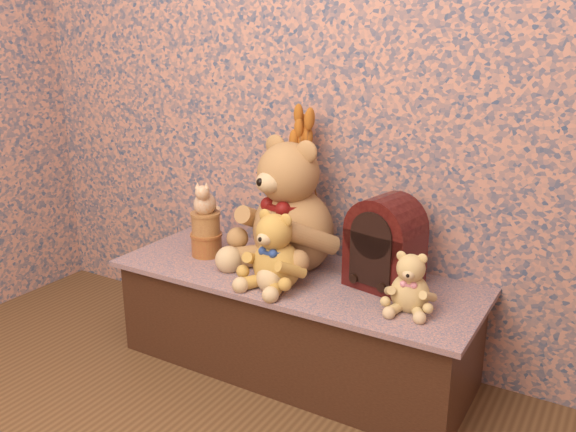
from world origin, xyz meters
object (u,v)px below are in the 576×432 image
object	(u,v)px
teddy_small	(411,279)
ceramic_vase	(301,236)
teddy_medium	(277,246)
cat_figurine	(205,197)
teddy_large	(293,198)
cathedral_radio	(385,242)
biscuit_tin_lower	(207,245)

from	to	relation	value
teddy_small	ceramic_vase	size ratio (longest dim) A/B	1.10
teddy_medium	cat_figurine	world-z (taller)	cat_figurine
ceramic_vase	teddy_large	bearing A→B (deg)	-88.67
cathedral_radio	teddy_medium	bearing A→B (deg)	-139.47
cathedral_radio	ceramic_vase	bearing A→B (deg)	179.15
biscuit_tin_lower	teddy_large	bearing A→B (deg)	14.27
teddy_large	teddy_small	world-z (taller)	teddy_large
teddy_small	ceramic_vase	bearing A→B (deg)	148.54
teddy_large	teddy_medium	bearing A→B (deg)	-59.26
cathedral_radio	ceramic_vase	world-z (taller)	cathedral_radio
biscuit_tin_lower	cat_figurine	distance (m)	0.20
teddy_large	teddy_medium	xyz separation A→B (m)	(0.05, -0.20, -0.12)
teddy_large	cat_figurine	distance (m)	0.36
teddy_large	cat_figurine	world-z (taller)	teddy_large
biscuit_tin_lower	teddy_small	bearing A→B (deg)	-3.62
ceramic_vase	biscuit_tin_lower	distance (m)	0.39
teddy_large	ceramic_vase	bearing A→B (deg)	107.83
teddy_small	cat_figurine	bearing A→B (deg)	166.87
ceramic_vase	teddy_small	bearing A→B (deg)	-21.95
teddy_large	biscuit_tin_lower	size ratio (longest dim) A/B	4.38
teddy_large	biscuit_tin_lower	xyz separation A→B (m)	(-0.35, -0.09, -0.22)
teddy_medium	cathedral_radio	world-z (taller)	cathedral_radio
teddy_large	cat_figurine	xyz separation A→B (m)	(-0.35, -0.09, -0.02)
ceramic_vase	biscuit_tin_lower	bearing A→B (deg)	-155.90
ceramic_vase	cat_figurine	world-z (taller)	cat_figurine
teddy_medium	biscuit_tin_lower	bearing A→B (deg)	171.21
teddy_small	cat_figurine	distance (m)	0.89
teddy_medium	biscuit_tin_lower	size ratio (longest dim) A/B	2.43
teddy_small	cathedral_radio	size ratio (longest dim) A/B	0.64
teddy_small	biscuit_tin_lower	bearing A→B (deg)	166.87
ceramic_vase	cathedral_radio	bearing A→B (deg)	-12.00
ceramic_vase	cat_figurine	xyz separation A→B (m)	(-0.35, -0.16, 0.15)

